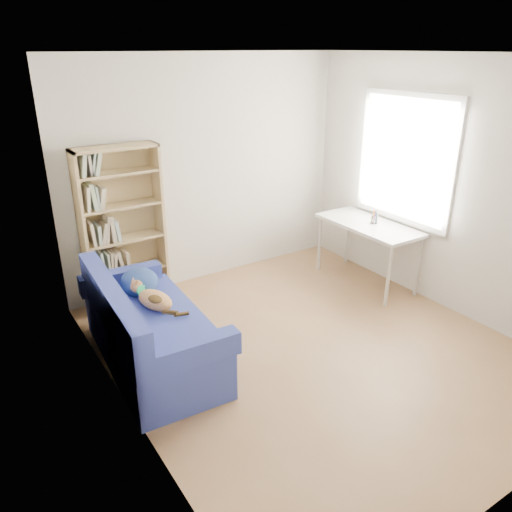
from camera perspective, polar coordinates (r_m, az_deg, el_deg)
The scene contains 6 objects.
ground at distance 4.85m, azimuth 6.37°, elevation -10.37°, with size 4.00×4.00×0.00m, color olive.
room_shell at distance 4.28m, azimuth 8.07°, elevation 8.96°, with size 3.54×4.04×2.62m.
sofa at distance 4.58m, azimuth -12.24°, elevation -8.26°, with size 0.91×1.74×0.84m.
bookshelf at distance 5.49m, azimuth -14.91°, elevation 2.42°, with size 0.87×0.27×1.73m.
desk at distance 5.96m, azimuth 12.72°, elevation 3.02°, with size 0.58×1.26×0.75m.
pen_cup at distance 5.94m, azimuth 13.38°, elevation 4.22°, with size 0.08×0.08×0.16m.
Camera 1 is at (-2.64, -3.09, 2.65)m, focal length 35.00 mm.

